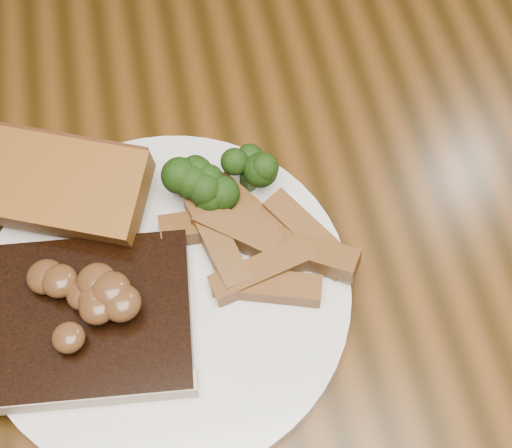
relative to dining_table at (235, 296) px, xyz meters
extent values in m
cube|color=#4D2D0F|center=(0.00, 0.00, 0.07)|extent=(1.60, 0.90, 0.04)
cube|color=black|center=(-0.14, 0.63, -0.26)|extent=(0.43, 0.43, 0.04)
cylinder|color=black|center=(0.00, 0.80, -0.47)|extent=(0.04, 0.04, 0.37)
cylinder|color=black|center=(-0.31, 0.76, -0.47)|extent=(0.04, 0.04, 0.37)
cylinder|color=black|center=(0.03, 0.49, -0.47)|extent=(0.04, 0.04, 0.37)
cylinder|color=black|center=(-0.28, 0.45, -0.47)|extent=(0.04, 0.04, 0.37)
cylinder|color=white|center=(-0.05, -0.03, 0.10)|extent=(0.32, 0.32, 0.01)
cube|color=black|center=(-0.11, -0.05, 0.12)|extent=(0.16, 0.13, 0.02)
cube|color=#B8A88F|center=(-0.11, -0.10, 0.11)|extent=(0.15, 0.03, 0.02)
cube|color=brown|center=(-0.12, 0.05, 0.12)|extent=(0.14, 0.11, 0.03)
camera|label=1|loc=(-0.03, -0.25, 0.58)|focal=50.00mm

